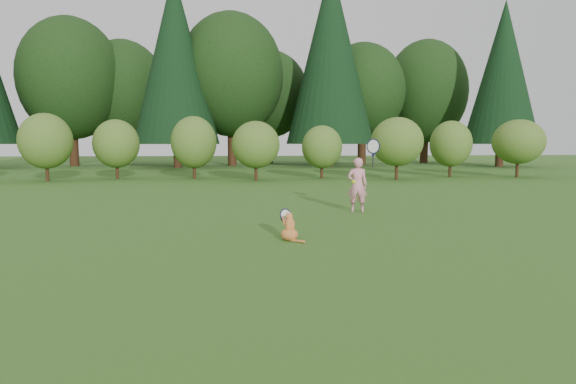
{
  "coord_description": "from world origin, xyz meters",
  "views": [
    {
      "loc": [
        -0.63,
        -7.94,
        1.61
      ],
      "look_at": [
        0.2,
        0.8,
        0.7
      ],
      "focal_mm": 30.0,
      "sensor_mm": 36.0,
      "label": 1
    }
  ],
  "objects": [
    {
      "name": "ground",
      "position": [
        0.0,
        0.0,
        0.0
      ],
      "size": [
        100.0,
        100.0,
        0.0
      ],
      "primitive_type": "plane",
      "color": "#275718",
      "rests_on": "ground"
    },
    {
      "name": "tennis_ball",
      "position": [
        1.44,
        0.84,
        0.88
      ],
      "size": [
        0.08,
        0.08,
        0.08
      ],
      "color": "#C8DA19",
      "rests_on": "ground"
    },
    {
      "name": "child",
      "position": [
        2.02,
        2.9,
        0.66
      ],
      "size": [
        0.72,
        0.44,
        1.89
      ],
      "rotation": [
        0.0,
        0.0,
        2.95
      ],
      "color": "pink",
      "rests_on": "ground"
    },
    {
      "name": "shrub_row",
      "position": [
        0.0,
        13.0,
        1.4
      ],
      "size": [
        28.0,
        3.0,
        2.8
      ],
      "primitive_type": null,
      "color": "#486820",
      "rests_on": "ground"
    },
    {
      "name": "woodland_backdrop",
      "position": [
        0.0,
        23.0,
        7.5
      ],
      "size": [
        48.0,
        10.0,
        15.0
      ],
      "primitive_type": null,
      "color": "black",
      "rests_on": "ground"
    },
    {
      "name": "cat",
      "position": [
        0.13,
        -0.15,
        0.24
      ],
      "size": [
        0.44,
        0.72,
        0.62
      ],
      "rotation": [
        0.0,
        0.0,
        0.33
      ],
      "color": "#C04925",
      "rests_on": "ground"
    }
  ]
}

